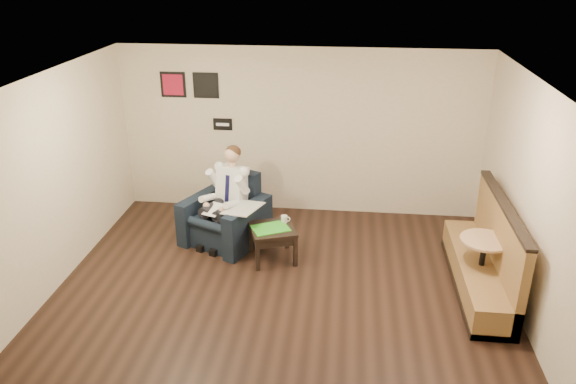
# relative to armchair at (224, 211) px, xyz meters

# --- Properties ---
(ground) EXTENTS (6.00, 6.00, 0.00)m
(ground) POSITION_rel_armchair_xyz_m (1.03, -1.70, -0.52)
(ground) COLOR black
(ground) RESTS_ON ground
(wall_back) EXTENTS (6.00, 0.02, 2.80)m
(wall_back) POSITION_rel_armchair_xyz_m (1.03, 1.30, 0.88)
(wall_back) COLOR beige
(wall_back) RESTS_ON ground
(wall_left) EXTENTS (0.02, 6.00, 2.80)m
(wall_left) POSITION_rel_armchair_xyz_m (-1.97, -1.70, 0.88)
(wall_left) COLOR beige
(wall_left) RESTS_ON ground
(wall_right) EXTENTS (0.02, 6.00, 2.80)m
(wall_right) POSITION_rel_armchair_xyz_m (4.03, -1.70, 0.88)
(wall_right) COLOR beige
(wall_right) RESTS_ON ground
(ceiling) EXTENTS (6.00, 6.00, 0.02)m
(ceiling) POSITION_rel_armchair_xyz_m (1.03, -1.70, 2.28)
(ceiling) COLOR white
(ceiling) RESTS_ON wall_back
(seating_sign) EXTENTS (0.32, 0.02, 0.20)m
(seating_sign) POSITION_rel_armchair_xyz_m (-0.27, 1.29, 0.98)
(seating_sign) COLOR black
(seating_sign) RESTS_ON wall_back
(art_print_left) EXTENTS (0.42, 0.03, 0.42)m
(art_print_left) POSITION_rel_armchair_xyz_m (-1.07, 1.29, 1.63)
(art_print_left) COLOR #B41634
(art_print_left) RESTS_ON wall_back
(art_print_right) EXTENTS (0.42, 0.03, 0.42)m
(art_print_right) POSITION_rel_armchair_xyz_m (-0.52, 1.29, 1.63)
(art_print_right) COLOR black
(art_print_right) RESTS_ON wall_back
(armchair) EXTENTS (1.41, 1.41, 1.04)m
(armchair) POSITION_rel_armchair_xyz_m (0.00, 0.00, 0.00)
(armchair) COLOR black
(armchair) RESTS_ON ground
(seated_man) EXTENTS (1.03, 1.20, 1.42)m
(seated_man) POSITION_rel_armchair_xyz_m (-0.06, -0.12, 0.19)
(seated_man) COLOR white
(seated_man) RESTS_ON armchair
(lap_papers) EXTENTS (0.34, 0.40, 0.01)m
(lap_papers) POSITION_rel_armchair_xyz_m (-0.10, -0.23, 0.12)
(lap_papers) COLOR white
(lap_papers) RESTS_ON seated_man
(newspaper) EXTENTS (0.62, 0.69, 0.01)m
(newspaper) POSITION_rel_armchair_xyz_m (0.35, -0.28, 0.19)
(newspaper) COLOR silver
(newspaper) RESTS_ON armchair
(side_table) EXTENTS (0.79, 0.79, 0.51)m
(side_table) POSITION_rel_armchair_xyz_m (0.81, -0.47, -0.26)
(side_table) COLOR black
(side_table) RESTS_ON ground
(green_folder) EXTENTS (0.62, 0.55, 0.01)m
(green_folder) POSITION_rel_armchair_xyz_m (0.78, -0.51, -0.00)
(green_folder) COLOR green
(green_folder) RESTS_ON side_table
(coffee_mug) EXTENTS (0.12, 0.12, 0.11)m
(coffee_mug) POSITION_rel_armchair_xyz_m (0.95, -0.28, 0.04)
(coffee_mug) COLOR white
(coffee_mug) RESTS_ON side_table
(smartphone) EXTENTS (0.17, 0.10, 0.01)m
(smartphone) POSITION_rel_armchair_xyz_m (0.80, -0.28, -0.01)
(smartphone) COLOR black
(smartphone) RESTS_ON side_table
(banquette) EXTENTS (0.57, 2.37, 1.21)m
(banquette) POSITION_rel_armchair_xyz_m (3.62, -0.92, 0.09)
(banquette) COLOR olive
(banquette) RESTS_ON ground
(cafe_table) EXTENTS (0.75, 0.75, 0.78)m
(cafe_table) POSITION_rel_armchair_xyz_m (3.63, -1.03, -0.13)
(cafe_table) COLOR tan
(cafe_table) RESTS_ON ground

